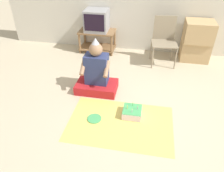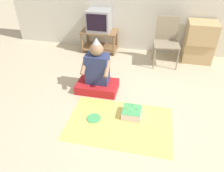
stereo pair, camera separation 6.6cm
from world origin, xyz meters
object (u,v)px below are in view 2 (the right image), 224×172
tv (99,20)px  birthday_cake (132,112)px  folding_chair (166,38)px  paper_plate (94,118)px  person_seated (97,74)px  cardboard_box_stack (200,41)px

tv → birthday_cake: size_ratio=1.79×
birthday_cake → folding_chair: bearing=76.8°
folding_chair → paper_plate: bearing=-115.6°
person_seated → paper_plate: bearing=-79.5°
folding_chair → tv: bearing=169.2°
birthday_cake → person_seated: bearing=140.4°
folding_chair → cardboard_box_stack: folding_chair is taller
cardboard_box_stack → birthday_cake: size_ratio=3.05×
birthday_cake → paper_plate: birthday_cake is taller
folding_chair → person_seated: (-1.01, -1.17, -0.22)m
person_seated → paper_plate: person_seated is taller
birthday_cake → paper_plate: size_ratio=1.34×
folding_chair → cardboard_box_stack: bearing=18.5°
tv → person_seated: bearing=-76.8°
tv → folding_chair: 1.38m
cardboard_box_stack → paper_plate: 2.59m
folding_chair → birthday_cake: size_ratio=3.43×
person_seated → paper_plate: (0.13, -0.69, -0.27)m
person_seated → folding_chair: bearing=49.0°
cardboard_box_stack → person_seated: person_seated is taller
tv → birthday_cake: bearing=-63.8°
folding_chair → birthday_cake: bearing=-103.2°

